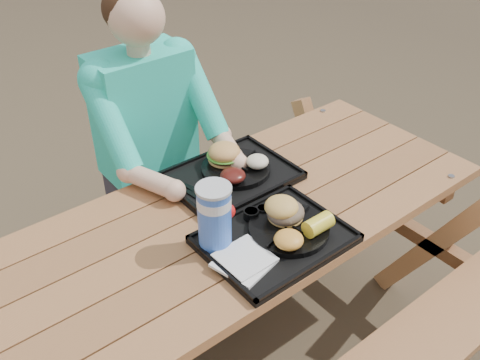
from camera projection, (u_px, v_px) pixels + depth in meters
ground at (240, 349)px, 2.28m from camera, size 60.00×60.00×0.00m
picnic_table at (240, 287)px, 2.06m from camera, size 1.80×1.49×0.75m
tray_near at (275, 240)px, 1.71m from camera, size 0.45×0.35×0.02m
tray_far at (231, 177)px, 1.99m from camera, size 0.45×0.35×0.02m
plate_near at (289, 229)px, 1.72m from camera, size 0.26×0.26×0.02m
plate_far at (236, 169)px, 2.00m from camera, size 0.26×0.26×0.02m
napkin_stack at (244, 262)px, 1.60m from camera, size 0.18×0.18×0.02m
soda_cup at (215, 218)px, 1.62m from camera, size 0.10×0.10×0.21m
condiment_bbq at (251, 214)px, 1.77m from camera, size 0.05×0.05×0.03m
condiment_mustard at (263, 210)px, 1.79m from camera, size 0.04×0.04×0.03m
sandwich at (286, 203)px, 1.71m from camera, size 0.12×0.12×0.12m
mac_cheese at (289, 240)px, 1.63m from camera, size 0.09×0.09×0.05m
corn_cob at (318, 224)px, 1.68m from camera, size 0.10×0.10×0.06m
cutlery_far at (194, 190)px, 1.90m from camera, size 0.06×0.14×0.01m
burger at (224, 148)px, 2.00m from camera, size 0.12×0.12×0.11m
baked_beans at (233, 176)px, 1.91m from camera, size 0.09×0.09×0.04m
potato_salad at (257, 161)px, 1.98m from camera, size 0.08×0.08×0.05m
diner at (152, 162)px, 2.29m from camera, size 0.48×0.84×1.28m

